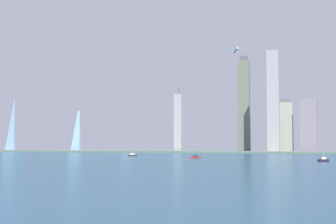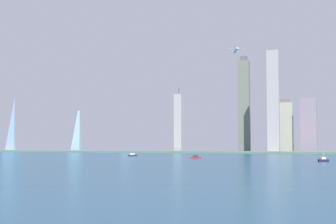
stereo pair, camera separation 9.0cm
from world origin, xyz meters
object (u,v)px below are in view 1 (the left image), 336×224
(skyscraper_9, at_px, (285,127))
(skyscraper_0, at_px, (128,138))
(skyscraper_2, at_px, (244,105))
(skyscraper_3, at_px, (273,102))
(skyscraper_7, at_px, (12,118))
(boat_3, at_px, (196,157))
(airplane, at_px, (236,50))
(skyscraper_10, at_px, (309,126))
(boat_0, at_px, (323,160))
(skyscraper_5, at_px, (179,123))
(skyscraper_8, at_px, (76,131))
(boat_2, at_px, (133,155))

(skyscraper_9, bearing_deg, skyscraper_0, 173.08)
(skyscraper_2, height_order, skyscraper_3, skyscraper_2)
(skyscraper_7, distance_m, boat_3, 549.50)
(skyscraper_3, relative_size, airplane, 5.16)
(skyscraper_7, bearing_deg, skyscraper_10, 3.72)
(skyscraper_0, bearing_deg, skyscraper_3, -14.83)
(boat_3, bearing_deg, skyscraper_0, -60.49)
(skyscraper_9, distance_m, boat_0, 429.68)
(boat_0, distance_m, airplane, 394.23)
(skyscraper_5, relative_size, boat_0, 11.47)
(boat_3, bearing_deg, skyscraper_9, -103.61)
(skyscraper_5, xyz_separation_m, airplane, (117.20, -62.90, 117.51))
(skyscraper_10, height_order, boat_0, skyscraper_10)
(skyscraper_2, height_order, skyscraper_8, skyscraper_2)
(skyscraper_3, height_order, skyscraper_9, skyscraper_3)
(skyscraper_2, xyz_separation_m, skyscraper_10, (120.46, -58.97, -41.40))
(skyscraper_10, bearing_deg, skyscraper_2, 153.92)
(skyscraper_0, xyz_separation_m, airplane, (246.65, -132.40, 143.50))
(skyscraper_10, bearing_deg, boat_0, -85.87)
(skyscraper_0, height_order, skyscraper_5, skyscraper_5)
(skyscraper_5, bearing_deg, boat_2, -87.17)
(boat_0, bearing_deg, skyscraper_0, -73.53)
(skyscraper_5, xyz_separation_m, boat_3, (115.93, -325.04, -51.66))
(skyscraper_5, distance_m, boat_3, 348.93)
(skyscraper_3, height_order, airplane, airplane)
(skyscraper_3, distance_m, skyscraper_7, 510.37)
(skyscraper_7, xyz_separation_m, airplane, (455.73, -39.79, 103.88))
(skyscraper_9, xyz_separation_m, airplane, (-69.57, -94.03, 125.09))
(skyscraper_5, bearing_deg, boat_3, -70.37)
(skyscraper_2, xyz_separation_m, skyscraper_3, (63.67, -82.85, -0.41))
(skyscraper_7, height_order, skyscraper_8, skyscraper_7)
(skyscraper_5, distance_m, boat_2, 266.44)
(skyscraper_2, bearing_deg, skyscraper_0, -179.22)
(skyscraper_7, height_order, airplane, airplane)
(skyscraper_5, relative_size, boat_3, 9.51)
(skyscraper_0, xyz_separation_m, boat_0, (386.64, -459.98, -25.37))
(boat_2, bearing_deg, skyscraper_0, -148.58)
(skyscraper_10, distance_m, boat_0, 407.81)
(skyscraper_8, distance_m, boat_0, 621.43)
(skyscraper_2, distance_m, skyscraper_9, 99.22)
(skyscraper_7, bearing_deg, boat_2, -34.10)
(skyscraper_0, bearing_deg, skyscraper_9, -6.92)
(skyscraper_5, height_order, airplane, airplane)
(skyscraper_2, bearing_deg, boat_2, -105.83)
(boat_0, bearing_deg, skyscraper_5, -80.21)
(skyscraper_0, height_order, skyscraper_7, skyscraper_7)
(skyscraper_9, relative_size, boat_2, 5.45)
(skyscraper_0, distance_m, airplane, 314.58)
(skyscraper_2, relative_size, skyscraper_8, 2.15)
(skyscraper_2, distance_m, boat_3, 407.26)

